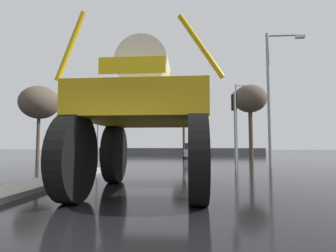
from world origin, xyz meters
name	(u,v)px	position (x,y,z in m)	size (l,w,h in m)	color
ground_plane	(167,161)	(0.00, 18.00, 0.00)	(120.00, 120.00, 0.00)	black
median_island	(55,180)	(-3.12, 5.85, 0.07)	(1.26, 8.69, 0.15)	#9E9B93
oversize_sprayer	(147,117)	(0.38, 4.20, 2.09)	(3.82, 5.38, 4.35)	black
sedan_ahead	(192,151)	(2.16, 24.66, 0.71)	(1.94, 4.13, 1.52)	#B7B7BF
traffic_signal_near_left	(81,113)	(-4.12, 10.49, 3.03)	(0.24, 0.54, 4.15)	gray
traffic_signal_near_right	(234,113)	(3.99, 10.49, 2.94)	(0.24, 0.54, 4.03)	gray
streetlight_near_right	(272,91)	(6.44, 12.19, 4.39)	(2.22, 0.24, 7.82)	gray
streetlight_far_left	(100,115)	(-6.35, 20.40, 4.02)	(1.58, 0.24, 7.23)	gray
streetlight_far_right	(238,116)	(7.07, 25.48, 4.39)	(2.03, 0.24, 7.85)	gray
bare_tree_left	(39,103)	(-10.29, 17.24, 4.71)	(3.10, 3.10, 6.05)	#473828
bare_tree_right	(250,100)	(7.85, 23.27, 5.80)	(3.23, 3.23, 7.26)	#473828
bare_tree_far_center	(184,114)	(1.23, 32.80, 5.52)	(3.25, 3.25, 6.95)	#473828
roadside_barrier	(175,151)	(0.00, 34.18, 0.45)	(24.80, 0.24, 0.90)	#59595B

